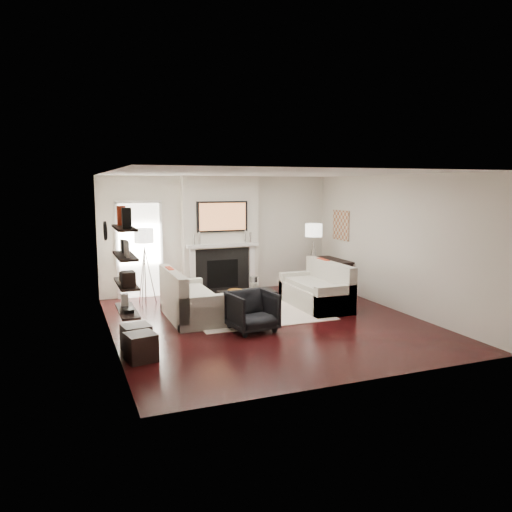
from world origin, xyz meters
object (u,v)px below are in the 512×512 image
object	(u,v)px
loveseat_right_base	(315,297)
lamp_left_shade	(144,236)
lamp_right_shade	(314,230)
coffee_table	(247,292)
loveseat_left_base	(191,307)
ottoman_near	(136,338)
armchair	(252,309)

from	to	relation	value
loveseat_right_base	lamp_left_shade	xyz separation A→B (m)	(-3.22, 1.56, 1.24)
loveseat_right_base	lamp_right_shade	distance (m)	1.99
loveseat_right_base	coffee_table	bearing A→B (deg)	175.45
lamp_left_shade	coffee_table	bearing A→B (deg)	-39.42
loveseat_left_base	ottoman_near	bearing A→B (deg)	-129.09
lamp_left_shade	ottoman_near	world-z (taller)	lamp_left_shade
armchair	lamp_right_shade	distance (m)	3.72
lamp_right_shade	loveseat_left_base	bearing A→B (deg)	-157.77
loveseat_left_base	coffee_table	bearing A→B (deg)	2.94
loveseat_right_base	armchair	xyz separation A→B (m)	(-1.82, -1.13, 0.17)
armchair	ottoman_near	world-z (taller)	armchair
loveseat_right_base	lamp_left_shade	distance (m)	3.78
loveseat_right_base	lamp_left_shade	bearing A→B (deg)	154.09
loveseat_left_base	armchair	xyz separation A→B (m)	(0.78, -1.19, 0.17)
lamp_right_shade	ottoman_near	distance (m)	5.49
loveseat_left_base	ottoman_near	distance (m)	1.95
coffee_table	lamp_left_shade	world-z (taller)	lamp_left_shade
loveseat_right_base	armchair	bearing A→B (deg)	-148.19
coffee_table	ottoman_near	xyz separation A→B (m)	(-2.38, -1.58, -0.20)
lamp_right_shade	ottoman_near	world-z (taller)	lamp_right_shade
loveseat_right_base	coffee_table	size ratio (longest dim) A/B	1.64
loveseat_left_base	armchair	world-z (taller)	armchair
coffee_table	lamp_right_shade	bearing A→B (deg)	30.98
coffee_table	loveseat_right_base	bearing A→B (deg)	-4.55
loveseat_left_base	lamp_right_shade	distance (m)	3.76
loveseat_left_base	ottoman_near	size ratio (longest dim) A/B	4.50
loveseat_right_base	lamp_right_shade	xyz separation A→B (m)	(0.68, 1.40, 1.24)
lamp_left_shade	loveseat_left_base	bearing A→B (deg)	-67.85
armchair	lamp_left_shade	bearing A→B (deg)	109.61
loveseat_right_base	lamp_left_shade	size ratio (longest dim) A/B	4.50
lamp_left_shade	armchair	bearing A→B (deg)	-62.65
loveseat_left_base	loveseat_right_base	bearing A→B (deg)	-1.26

